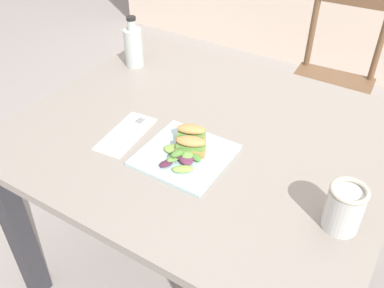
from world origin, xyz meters
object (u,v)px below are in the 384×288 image
sandwich_half_front (191,145)px  fork_on_napkin (129,130)px  chair_wooden_far (331,83)px  sandwich_half_back (191,133)px  plate_lunch (185,155)px  dining_table (204,158)px  bottle_cold_brew (134,49)px  mason_jar_iced_tea (344,209)px

sandwich_half_front → fork_on_napkin: 0.23m
chair_wooden_far → sandwich_half_front: chair_wooden_far is taller
sandwich_half_back → plate_lunch: bearing=-74.5°
fork_on_napkin → chair_wooden_far: bearing=73.6°
sandwich_half_back → dining_table: bearing=89.2°
sandwich_half_front → sandwich_half_back: (-0.03, 0.05, 0.00)m
sandwich_half_front → bottle_cold_brew: 0.62m
plate_lunch → sandwich_half_front: sandwich_half_front is taller
chair_wooden_far → fork_on_napkin: (-0.35, -1.18, 0.30)m
sandwich_half_back → bottle_cold_brew: (-0.46, 0.32, 0.03)m
plate_lunch → sandwich_half_back: sandwich_half_back is taller
sandwich_half_back → sandwich_half_front: bearing=-58.8°
bottle_cold_brew → plate_lunch: bearing=-38.2°
dining_table → fork_on_napkin: bearing=-145.9°
plate_lunch → bottle_cold_brew: bottle_cold_brew is taller
sandwich_half_back → bottle_cold_brew: bearing=145.8°
sandwich_half_front → chair_wooden_far: bearing=84.4°
bottle_cold_brew → mason_jar_iced_tea: bottle_cold_brew is taller
chair_wooden_far → bottle_cold_brew: size_ratio=4.33×
mason_jar_iced_tea → bottle_cold_brew: bearing=157.1°
plate_lunch → mason_jar_iced_tea: bearing=-2.7°
mason_jar_iced_tea → dining_table: bearing=160.8°
fork_on_napkin → mason_jar_iced_tea: 0.69m
chair_wooden_far → mason_jar_iced_tea: (0.34, -1.21, 0.35)m
dining_table → sandwich_half_back: (-0.00, -0.08, 0.16)m
bottle_cold_brew → mason_jar_iced_tea: 1.03m
sandwich_half_back → bottle_cold_brew: size_ratio=0.49×
mason_jar_iced_tea → sandwich_half_front: bearing=175.5°
dining_table → sandwich_half_back: size_ratio=12.00×
bottle_cold_brew → mason_jar_iced_tea: (0.95, -0.40, -0.01)m
chair_wooden_far → plate_lunch: chair_wooden_far is taller
sandwich_half_front → fork_on_napkin: bearing=-179.1°
chair_wooden_far → sandwich_half_front: 1.22m
dining_table → mason_jar_iced_tea: size_ratio=9.41×
sandwich_half_front → mason_jar_iced_tea: bearing=-4.5°
sandwich_half_front → bottle_cold_brew: bearing=143.5°
dining_table → mason_jar_iced_tea: 0.54m
dining_table → bottle_cold_brew: bottle_cold_brew is taller
chair_wooden_far → dining_table: bearing=-97.9°
dining_table → plate_lunch: size_ratio=4.67×
chair_wooden_far → mason_jar_iced_tea: 1.30m
fork_on_napkin → plate_lunch: bearing=-2.6°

